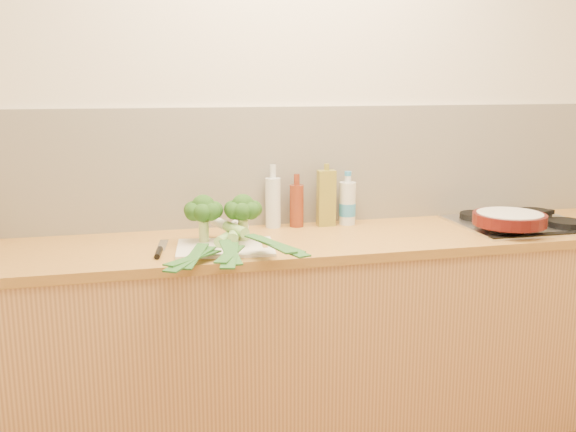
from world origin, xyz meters
name	(u,v)px	position (x,y,z in m)	size (l,w,h in m)	color
room_shell	(292,166)	(0.00, 1.49, 1.17)	(3.50, 3.50, 3.50)	beige
counter	(307,336)	(0.00, 1.20, 0.45)	(3.20, 0.62, 0.90)	tan
gas_hob	(521,222)	(1.02, 1.20, 0.91)	(0.58, 0.50, 0.04)	silver
chopping_board	(225,247)	(-0.37, 1.10, 0.91)	(0.38, 0.28, 0.01)	silver
broccoli_left	(203,210)	(-0.44, 1.19, 1.04)	(0.16, 0.16, 0.19)	#AAC472
broccoli_right	(243,209)	(-0.28, 1.18, 1.04)	(0.16, 0.16, 0.19)	#AAC472
leek_front	(220,241)	(-0.39, 1.08, 0.93)	(0.40, 0.63, 0.04)	white
leek_mid	(233,239)	(-0.35, 1.04, 0.95)	(0.19, 0.66, 0.04)	white
leek_back	(245,233)	(-0.30, 1.05, 0.97)	(0.27, 0.66, 0.04)	white
chefs_knife	(160,251)	(-0.63, 1.09, 0.91)	(0.07, 0.30, 0.02)	silver
skillet	(510,219)	(0.88, 1.07, 0.97)	(0.45, 0.31, 0.05)	#450E0B
oil_tin	(326,198)	(0.14, 1.40, 1.03)	(0.08, 0.05, 0.29)	olive
glass_bottle	(273,201)	(-0.10, 1.43, 1.02)	(0.07, 0.07, 0.29)	silver
amber_bottle	(297,205)	(0.01, 1.42, 1.00)	(0.06, 0.06, 0.24)	maroon
water_bottle	(347,204)	(0.25, 1.41, 0.99)	(0.08, 0.08, 0.23)	silver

